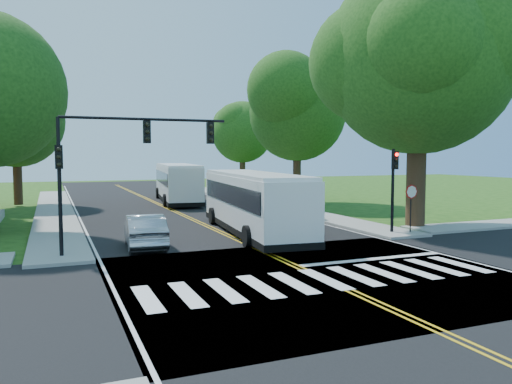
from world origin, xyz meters
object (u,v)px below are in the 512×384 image
signal_nw (119,151)px  suv (285,208)px  hatchback (145,231)px  signal_ne (394,179)px  bus_lead (253,201)px  bus_follow (177,182)px  dark_sedan (277,211)px

signal_nw → suv: 14.53m
suv → hatchback: bearing=19.1°
signal_ne → bus_lead: signal_ne is taller
hatchback → signal_ne: bearing=179.4°
signal_nw → bus_follow: signal_nw is taller
signal_ne → bus_follow: bearing=105.6°
signal_ne → hatchback: signal_ne is taller
signal_nw → bus_lead: 8.45m
bus_lead → bus_follow: bus_follow is taller
bus_follow → dark_sedan: bearing=109.7°
signal_nw → hatchback: size_ratio=1.53×
signal_ne → bus_lead: (-6.70, 3.21, -1.23)m
hatchback → dark_sedan: bearing=-140.4°
bus_lead → hatchback: 6.53m
signal_ne → bus_lead: 7.53m
signal_ne → hatchback: 13.07m
bus_follow → suv: 14.83m
hatchback → dark_sedan: (9.77, 6.81, -0.20)m
bus_lead → suv: bus_lead is taller
bus_follow → suv: (3.74, -14.31, -1.07)m
bus_lead → dark_sedan: bearing=-121.2°
signal_ne → hatchback: (-12.84, 1.19, -2.18)m
suv → bus_follow: bearing=-89.7°
dark_sedan → bus_lead: bearing=48.9°
suv → signal_nw: bearing=20.5°
bus_lead → signal_nw: bearing=29.6°
signal_nw → bus_follow: 23.80m
signal_ne → bus_follow: 23.20m
signal_nw → signal_ne: (14.06, 0.01, -1.41)m
bus_follow → dark_sedan: 14.71m
signal_nw → hatchback: signal_nw is taller
signal_nw → hatchback: bearing=44.6°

